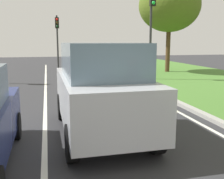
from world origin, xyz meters
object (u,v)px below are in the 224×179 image
car_suv_ahead (100,88)px  traffic_light_far_median (57,32)px  tree_roadside_far (169,6)px  traffic_light_near_right (152,18)px

car_suv_ahead → traffic_light_far_median: traffic_light_far_median is taller
tree_roadside_far → car_suv_ahead: bearing=-121.3°
traffic_light_near_right → tree_roadside_far: bearing=52.7°
car_suv_ahead → traffic_light_near_right: size_ratio=0.85×
traffic_light_near_right → tree_roadside_far: size_ratio=0.79×
traffic_light_near_right → traffic_light_far_median: traffic_light_near_right is taller
car_suv_ahead → traffic_light_far_median: 17.34m
traffic_light_near_right → traffic_light_far_median: 9.96m
traffic_light_near_right → traffic_light_far_median: (-5.04, 8.58, -0.60)m
car_suv_ahead → tree_roadside_far: size_ratio=0.67×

